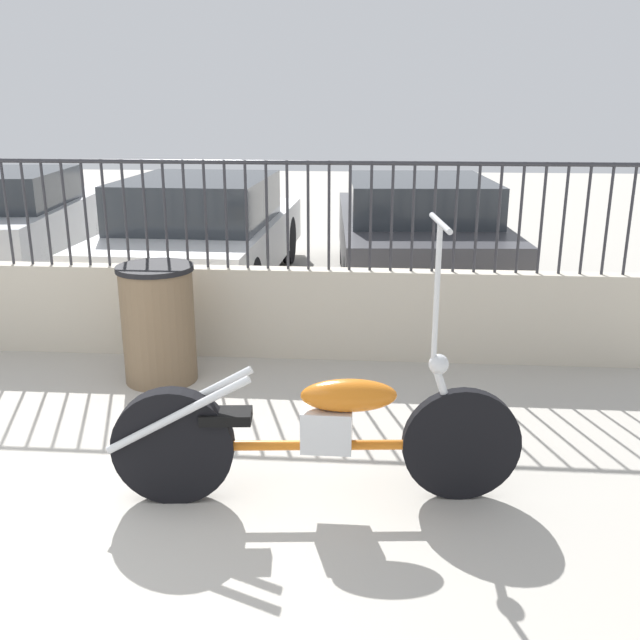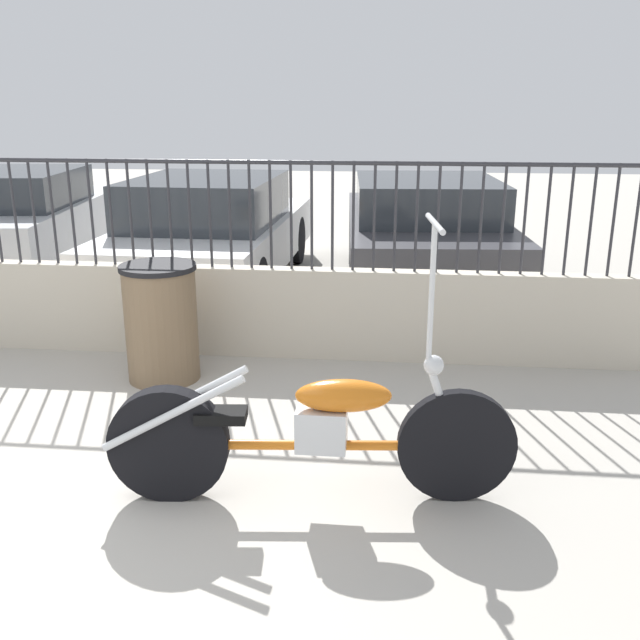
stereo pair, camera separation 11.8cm
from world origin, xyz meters
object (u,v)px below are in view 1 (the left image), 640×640
at_px(trash_bin, 158,324).
at_px(car_dark_grey, 416,232).
at_px(motorcycle_orange, 298,432).
at_px(car_white, 203,232).
at_px(car_silver, 2,220).

xyz_separation_m(trash_bin, car_dark_grey, (2.17, 3.14, 0.20)).
distance_m(motorcycle_orange, car_white, 5.01).
xyz_separation_m(motorcycle_orange, car_silver, (-4.45, 5.31, 0.26)).
bearing_deg(trash_bin, car_white, 96.64).
height_order(car_white, car_dark_grey, same).
distance_m(trash_bin, car_dark_grey, 3.82).
bearing_deg(car_silver, car_dark_grey, -101.72).
bearing_deg(car_silver, motorcycle_orange, -146.73).
bearing_deg(car_dark_grey, trash_bin, 141.45).
height_order(trash_bin, car_white, car_white).
relative_size(trash_bin, car_silver, 0.23).
bearing_deg(car_white, trash_bin, -171.91).
bearing_deg(trash_bin, motorcycle_orange, -52.70).
distance_m(motorcycle_orange, car_silver, 6.93).
height_order(motorcycle_orange, car_dark_grey, motorcycle_orange).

